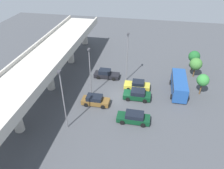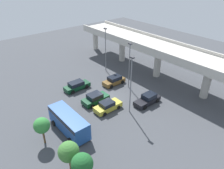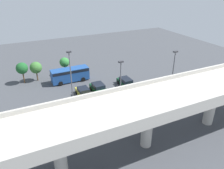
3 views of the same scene
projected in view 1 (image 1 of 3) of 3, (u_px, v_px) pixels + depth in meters
ground_plane at (122, 96)px, 36.87m from camera, size 89.34×89.34×0.00m
highway_overpass at (46, 61)px, 35.85m from camera, size 43.03×6.92×6.98m
parked_car_0 at (134, 117)px, 31.36m from camera, size 2.07×4.74×1.56m
parked_car_1 at (95, 100)px, 34.71m from camera, size 2.02×4.40×1.61m
parked_car_2 at (137, 95)px, 35.99m from camera, size 2.24×4.46×1.67m
parked_car_3 at (137, 85)px, 38.43m from camera, size 2.12×4.48×1.56m
parked_car_4 at (106, 74)px, 41.64m from camera, size 2.05×4.78×1.63m
shuttle_bus at (179, 84)px, 37.13m from camera, size 7.28×2.62×2.68m
lamp_post_near_aisle at (127, 55)px, 38.38m from camera, size 0.70×0.35×9.14m
lamp_post_mid_lot at (63, 97)px, 27.93m from camera, size 0.70×0.35×9.09m
lamp_post_by_overpass at (90, 69)px, 34.71m from camera, size 0.70×0.35×8.45m
tree_front_left at (203, 80)px, 35.94m from camera, size 2.02×2.02×3.82m
tree_front_right at (196, 64)px, 40.79m from camera, size 2.31×2.31×3.91m
tree_front_far_right at (194, 57)px, 42.69m from camera, size 2.22×2.22×4.20m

